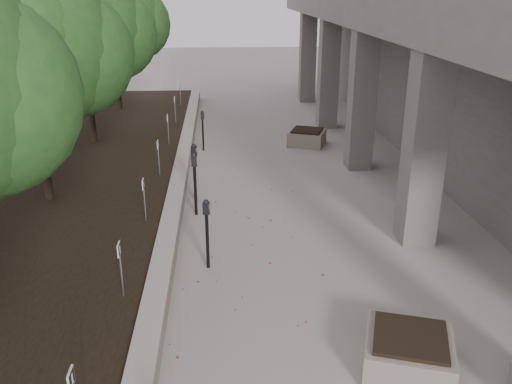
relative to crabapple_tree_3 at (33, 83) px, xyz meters
name	(u,v)px	position (x,y,z in m)	size (l,w,h in m)	color
retaining_wall	(179,186)	(2.97, 1.00, -2.87)	(0.39, 26.00, 0.50)	gray
planting_bed	(34,192)	(-0.70, 1.00, -2.92)	(7.00, 26.00, 0.40)	black
crabapple_tree_3	(33,83)	(0.00, 0.00, 0.00)	(4.60, 4.00, 5.44)	#22501E
crabapple_tree_4	(85,56)	(0.00, 5.00, 0.00)	(4.60, 4.00, 5.44)	#22501E
crabapple_tree_5	(114,40)	(0.00, 10.00, 0.00)	(4.60, 4.00, 5.44)	#22501E
parking_sign_3	(121,270)	(2.45, -4.50, -2.24)	(0.04, 0.22, 0.96)	black
parking_sign_4	(144,200)	(2.45, -1.50, -2.24)	(0.04, 0.22, 0.96)	black
parking_sign_5	(159,158)	(2.45, 1.50, -2.24)	(0.04, 0.22, 0.96)	black
parking_sign_6	(168,130)	(2.45, 4.50, -2.24)	(0.04, 0.22, 0.96)	black
parking_sign_7	(175,109)	(2.45, 7.50, -2.24)	(0.04, 0.22, 0.96)	black
parking_sign_8	(180,94)	(2.45, 10.50, -2.24)	(0.04, 0.22, 0.96)	black
parking_meter_2	(207,234)	(3.80, -2.92, -2.41)	(0.14, 0.10, 1.43)	black
parking_meter_3	(195,184)	(3.47, -0.30, -2.35)	(0.15, 0.11, 1.54)	black
parking_meter_4	(195,173)	(3.43, 0.55, -2.36)	(0.15, 0.11, 1.52)	black
parking_meter_5	(203,131)	(3.52, 5.10, -2.45)	(0.13, 0.09, 1.34)	black
planter_front	(409,352)	(6.68, -6.09, -2.84)	(1.21, 1.21, 0.56)	gray
planter_back	(307,137)	(7.06, 5.54, -2.85)	(1.15, 1.15, 0.54)	gray
berry_scatter	(255,267)	(4.70, -3.00, -3.11)	(3.30, 14.10, 0.02)	maroon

